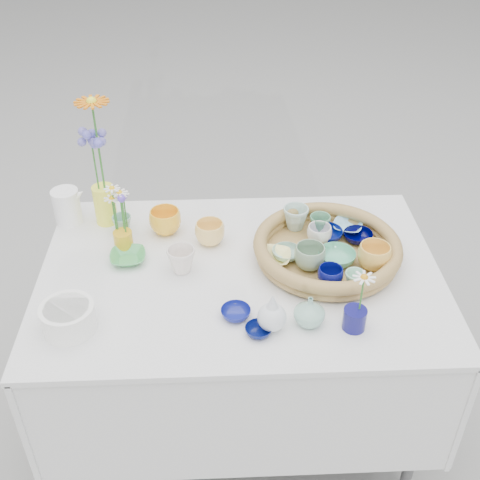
{
  "coord_description": "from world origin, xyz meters",
  "views": [
    {
      "loc": [
        -0.07,
        -1.48,
        1.95
      ],
      "look_at": [
        0.0,
        0.02,
        0.87
      ],
      "focal_mm": 45.0,
      "sensor_mm": 36.0,
      "label": 1
    }
  ],
  "objects_px": {
    "wicker_tray": "(327,249)",
    "tall_vase_yellow": "(105,205)",
    "bud_vase_seafoam": "(310,311)",
    "display_table": "(240,424)"
  },
  "relations": [
    {
      "from": "wicker_tray",
      "to": "bud_vase_seafoam",
      "type": "distance_m",
      "value": 0.31
    },
    {
      "from": "display_table",
      "to": "wicker_tray",
      "type": "height_order",
      "value": "wicker_tray"
    },
    {
      "from": "wicker_tray",
      "to": "tall_vase_yellow",
      "type": "bearing_deg",
      "value": 161.4
    },
    {
      "from": "wicker_tray",
      "to": "bud_vase_seafoam",
      "type": "relative_size",
      "value": 5.14
    },
    {
      "from": "tall_vase_yellow",
      "to": "bud_vase_seafoam",
      "type": "bearing_deg",
      "value": -40.37
    },
    {
      "from": "wicker_tray",
      "to": "tall_vase_yellow",
      "type": "xyz_separation_m",
      "value": [
        -0.74,
        0.25,
        0.03
      ]
    },
    {
      "from": "display_table",
      "to": "wicker_tray",
      "type": "xyz_separation_m",
      "value": [
        0.28,
        0.05,
        0.8
      ]
    },
    {
      "from": "bud_vase_seafoam",
      "to": "tall_vase_yellow",
      "type": "distance_m",
      "value": 0.84
    },
    {
      "from": "bud_vase_seafoam",
      "to": "tall_vase_yellow",
      "type": "bearing_deg",
      "value": 139.63
    },
    {
      "from": "display_table",
      "to": "wicker_tray",
      "type": "relative_size",
      "value": 2.66
    }
  ]
}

